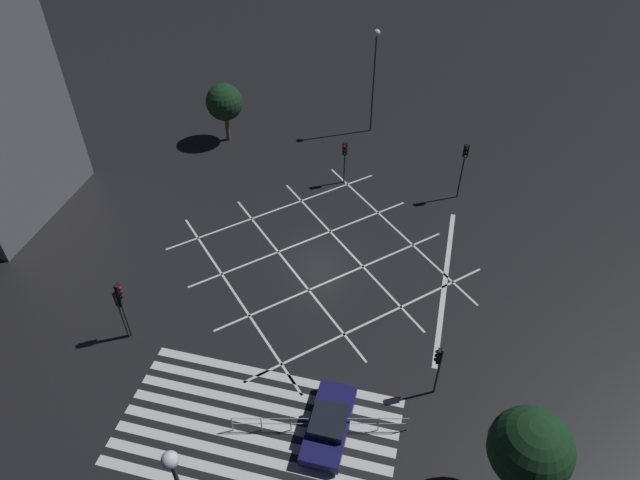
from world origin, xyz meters
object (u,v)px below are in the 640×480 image
Objects in this scene: traffic_light_sw_cross at (120,306)px; waiting_car at (329,424)px; street_lamp_east at (375,62)px; street_tree_far at (530,449)px; traffic_light_sw_main at (121,300)px; traffic_light_median_north at (345,155)px; traffic_light_se_main at (438,362)px; traffic_light_ne_cross at (464,161)px; street_tree_near at (224,102)px.

traffic_light_sw_cross reaches higher than waiting_car.
street_lamp_east reaches higher than street_tree_far.
traffic_light_sw_main is 18.65m from traffic_light_median_north.
traffic_light_se_main is 0.78× the size of waiting_car.
traffic_light_ne_cross reaches higher than traffic_light_sw_cross.
street_tree_far is (22.22, -24.48, 0.71)m from street_tree_near.
traffic_light_se_main is 0.40× the size of street_lamp_east.
street_tree_far is at bearing 9.72° from traffic_light_ne_cross.
traffic_light_sw_main is at bearing -43.98° from traffic_light_ne_cross.
traffic_light_ne_cross is at bearing -44.14° from traffic_light_sw_cross.
traffic_light_ne_cross is (0.10, 16.59, 0.71)m from traffic_light_se_main.
street_tree_near is 33.07m from street_tree_far.
street_lamp_east is (-7.55, 24.22, 3.54)m from traffic_light_se_main.
traffic_light_sw_cross is at bearing -44.14° from traffic_light_ne_cross.
street_lamp_east reaches higher than street_tree_near.
traffic_light_sw_main is 12.35m from waiting_car.
traffic_light_se_main is 18.27m from traffic_light_median_north.
waiting_car is (11.93, -2.90, -1.86)m from traffic_light_sw_cross.
traffic_light_median_north is 24.05m from street_tree_far.
traffic_light_median_north is (8.33, 16.82, 0.02)m from traffic_light_sw_cross.
traffic_light_sw_cross is at bearing -109.83° from street_lamp_east.
street_lamp_east reaches higher than traffic_light_ne_cross.
street_lamp_east is 30.92m from street_tree_far.
traffic_light_ne_cross is at bearing 46.02° from traffic_light_sw_main.
street_tree_near is at bearing -158.82° from street_lamp_east.
traffic_light_sw_cross is at bearing -26.34° from traffic_light_median_north.
traffic_light_sw_cross is 0.44m from traffic_light_sw_main.
traffic_light_sw_cross is 20.55m from street_tree_near.
street_tree_far is 1.32× the size of waiting_car.
traffic_light_median_north is at bearing -94.14° from street_lamp_east.
traffic_light_sw_cross is 0.99× the size of traffic_light_median_north.
traffic_light_sw_cross is 0.40× the size of street_lamp_east.
street_tree_near reaches higher than waiting_car.
street_tree_far reaches higher than waiting_car.
street_tree_far is (20.16, -4.05, 1.62)m from traffic_light_sw_cross.
street_tree_far is 9.01m from waiting_car.
street_lamp_east is 1.96× the size of waiting_car.
street_tree_near is at bearing -47.19° from traffic_light_se_main.
street_tree_far reaches higher than traffic_light_median_north.
traffic_light_se_main is at bearing -0.34° from traffic_light_ne_cross.
street_tree_near is (-18.60, 3.38, 0.21)m from traffic_light_ne_cross.
traffic_light_median_north is 0.40× the size of street_lamp_east.
traffic_light_ne_cross reaches higher than traffic_light_sw_main.
street_lamp_east is at bearing 21.18° from street_tree_near.
traffic_light_sw_main is at bearing -109.56° from street_lamp_east.
traffic_light_median_north is at bearing 10.34° from waiting_car.
traffic_light_sw_main is 0.70× the size of street_tree_far.
street_tree_near is at bearing -109.14° from traffic_light_median_north.
traffic_light_se_main is at bearing 26.38° from traffic_light_median_north.
traffic_light_se_main is 16.31m from traffic_light_sw_main.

